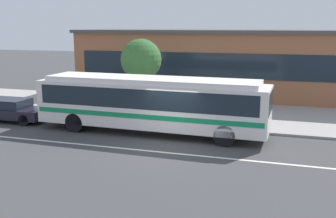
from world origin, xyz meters
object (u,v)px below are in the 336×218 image
Objects in this scene: sedan_behind_bus at (9,109)px; street_tree_near_stop at (141,60)px; pedestrian_walking_along_curb at (90,99)px; bus_stop_sign at (219,98)px; transit_bus at (151,101)px; pedestrian_waiting_near_sign at (146,102)px.

street_tree_near_stop is at bearing 32.97° from sedan_behind_bus.
pedestrian_walking_along_curb is 3.93m from street_tree_near_stop.
street_tree_near_stop reaches higher than bus_stop_sign.
sedan_behind_bus is 0.99× the size of street_tree_near_stop.
pedestrian_waiting_near_sign is (-1.31, 2.75, -0.61)m from transit_bus.
pedestrian_waiting_near_sign is at bearing 168.95° from bus_stop_sign.
sedan_behind_bus is at bearing -171.24° from bus_stop_sign.
pedestrian_waiting_near_sign is at bearing 20.05° from sedan_behind_bus.
street_tree_near_stop is at bearing 155.57° from bus_stop_sign.
transit_bus is 6.95× the size of pedestrian_walking_along_curb.
street_tree_near_stop is (2.47, 2.11, 2.22)m from pedestrian_walking_along_curb.
street_tree_near_stop is at bearing 116.78° from transit_bus.
sedan_behind_bus is (-8.72, 0.05, -0.93)m from transit_bus.
pedestrian_walking_along_curb is at bearing 27.64° from sedan_behind_bus.
bus_stop_sign is (7.79, -0.31, 0.51)m from pedestrian_walking_along_curb.
pedestrian_walking_along_curb is at bearing 154.76° from transit_bus.
sedan_behind_bus is 1.89× the size of bus_stop_sign.
street_tree_near_stop reaches higher than transit_bus.
transit_bus is at bearing -64.48° from pedestrian_waiting_near_sign.
pedestrian_waiting_near_sign is 0.94× the size of pedestrian_walking_along_curb.
bus_stop_sign reaches higher than sedan_behind_bus.
pedestrian_walking_along_curb is (4.08, 2.14, 0.40)m from sedan_behind_bus.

